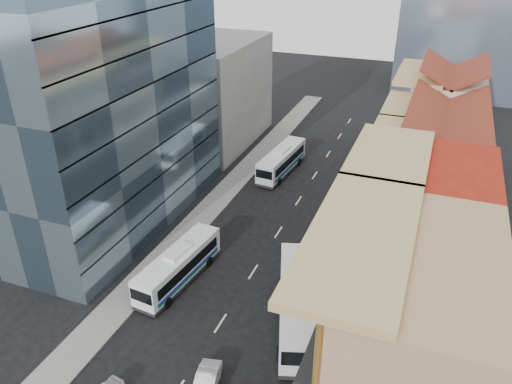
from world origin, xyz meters
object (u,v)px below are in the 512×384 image
at_px(office_tower, 97,76).
at_px(bus_left_far, 282,160).
at_px(bus_left_near, 179,265).
at_px(shophouse_tan, 415,339).
at_px(bus_right, 298,303).

height_order(office_tower, bus_left_far, office_tower).
distance_m(bus_left_near, bus_left_far, 23.73).
relative_size(shophouse_tan, bus_left_near, 1.39).
bearing_deg(bus_left_near, bus_right, -0.76).
distance_m(shophouse_tan, bus_left_near, 21.04).
bearing_deg(bus_left_far, bus_right, -63.83).
bearing_deg(shophouse_tan, office_tower, 155.70).
xyz_separation_m(bus_left_near, bus_right, (11.00, -1.32, 0.29)).
bearing_deg(office_tower, bus_left_far, 51.59).
height_order(bus_left_far, bus_right, bus_right).
distance_m(office_tower, bus_right, 27.47).
relative_size(office_tower, bus_left_far, 2.93).
relative_size(bus_left_near, bus_left_far, 0.98).
bearing_deg(office_tower, bus_left_near, -32.90).
relative_size(office_tower, bus_left_near, 2.98).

